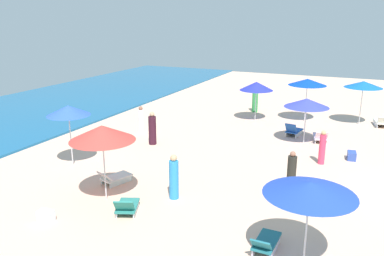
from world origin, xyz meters
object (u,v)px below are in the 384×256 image
Objects in this scene: umbrella_0 at (102,133)px; beachgoer_2 at (291,174)px; beachgoer_4 at (255,101)px; lounge_chair_0_0 at (127,206)px; umbrella_1 at (307,82)px; umbrella_3 at (307,103)px; umbrella_4 at (68,111)px; beachgoer_6 at (174,178)px; lounge_chair_6_0 at (380,122)px; lounge_chair_3_0 at (320,137)px; lounge_chair_5_1 at (266,243)px; cooler_box_1 at (46,216)px; lounge_chair_3_1 at (294,131)px; umbrella_2 at (256,86)px; beachgoer_1 at (322,148)px; beachgoer_5 at (141,120)px; cooler_box_2 at (352,156)px; beachgoer_3 at (152,129)px; umbrella_5 at (310,188)px; lounge_chair_0_1 at (114,178)px; umbrella_6 at (363,84)px.

umbrella_0 is 7.03m from beachgoer_2.
umbrella_0 reaches higher than beachgoer_4.
beachgoer_4 is at bearing -112.25° from lounge_chair_0_0.
umbrella_3 is (-4.59, -0.69, -0.35)m from umbrella_1.
umbrella_4 is 6.03m from beachgoer_6.
umbrella_3 is 1.54× the size of lounge_chair_6_0.
lounge_chair_3_0 is 11.24m from lounge_chair_5_1.
umbrella_3 is at bearing -122.47° from cooler_box_1.
lounge_chair_3_1 reaches higher than cooler_box_1.
umbrella_2 is at bearing 109.87° from umbrella_1.
umbrella_2 reaches higher than beachgoer_1.
lounge_chair_0_0 is 11.98m from lounge_chair_3_0.
lounge_chair_3_1 is at bearing 102.60° from beachgoer_5.
umbrella_4 reaches higher than cooler_box_2.
beachgoer_3 is (-0.64, 8.34, 0.05)m from beachgoer_1.
beachgoer_2 is at bearing 98.85° from beachgoer_3.
umbrella_3 reaches higher than umbrella_5.
umbrella_3 is 3.39m from beachgoer_1.
lounge_chair_3_0 is at bearing 172.19° from lounge_chair_3_1.
lounge_chair_3_1 is 12.05m from umbrella_4.
lounge_chair_0_1 is at bearing -16.76° from lounge_chair_5_1.
beachgoer_1 reaches higher than lounge_chair_0_0.
beachgoer_6 is (-13.92, 5.69, -1.68)m from umbrella_6.
beachgoer_5 is at bearing 30.35° from lounge_chair_3_1.
beachgoer_5 is at bearing 122.13° from umbrella_6.
lounge_chair_3_0 reaches higher than cooler_box_2.
lounge_chair_3_1 is at bearing -81.56° from lounge_chair_5_1.
lounge_chair_0_0 is 6.11m from beachgoer_2.
lounge_chair_3_1 is 0.91× the size of beachgoer_5.
umbrella_6 is (15.62, -6.62, 2.21)m from lounge_chair_0_0.
umbrella_6 reaches higher than lounge_chair_5_1.
umbrella_2 is at bearing 91.91° from beachgoer_2.
beachgoer_2 is at bearing -157.37° from umbrella_2.
beachgoer_2 is at bearing 170.76° from umbrella_6.
cooler_box_2 is (-5.21, -6.07, -2.01)m from umbrella_2.
cooler_box_2 is (8.70, -6.58, -0.07)m from lounge_chair_0_0.
umbrella_3 is at bearing 135.54° from lounge_chair_3_1.
cooler_box_1 is at bearing -148.73° from umbrella_4.
lounge_chair_3_0 is at bearing 28.76° from beachgoer_6.
umbrella_0 reaches higher than beachgoer_3.
beachgoer_1 is at bearing -148.10° from lounge_chair_0_0.
umbrella_2 is at bearing 56.10° from beachgoer_4.
beachgoer_4 is (1.15, 3.58, -1.74)m from umbrella_1.
umbrella_3 is 2.10m from lounge_chair_3_0.
lounge_chair_0_0 is 4.83m from lounge_chair_5_1.
umbrella_3 is 6.60m from lounge_chair_6_0.
umbrella_2 is at bearing -7.65° from umbrella_0.
lounge_chair_6_0 is 15.48m from beachgoer_6.
umbrella_5 is (-11.82, -2.48, 1.90)m from lounge_chair_3_1.
umbrella_0 is 8.81m from beachgoer_5.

